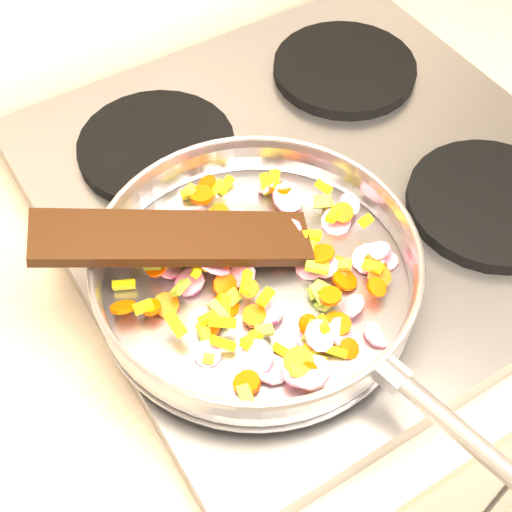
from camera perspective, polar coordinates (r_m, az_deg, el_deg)
cooktop at (r=0.86m, az=4.86°, el=5.27°), size 0.60×0.60×0.04m
grate_fl at (r=0.72m, az=2.18°, el=-4.63°), size 0.19×0.19×0.02m
grate_fr at (r=0.85m, az=18.27°, el=4.03°), size 0.19×0.19×0.02m
grate_bl at (r=0.88m, az=-7.96°, el=8.66°), size 0.19×0.19×0.02m
grate_br at (r=0.99m, az=7.10°, el=14.66°), size 0.19×0.19×0.02m
saute_pan at (r=0.70m, az=0.13°, el=-0.99°), size 0.36×0.53×0.06m
vegetable_heap at (r=0.71m, az=0.59°, el=-1.48°), size 0.30×0.29×0.05m
wooden_spatula at (r=0.70m, az=-6.55°, el=1.45°), size 0.27×0.16×0.07m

